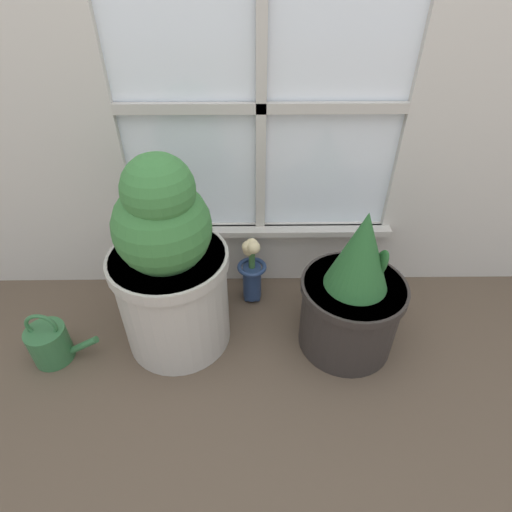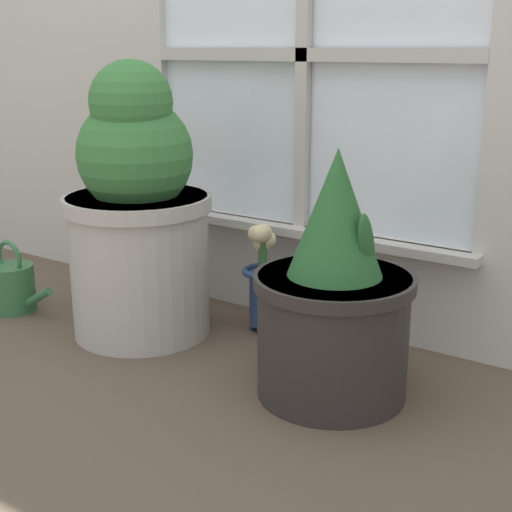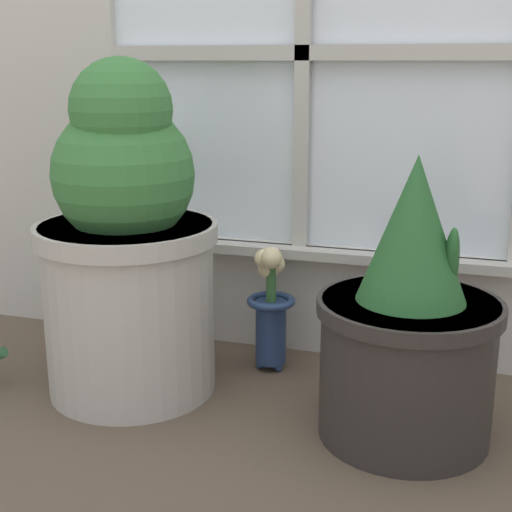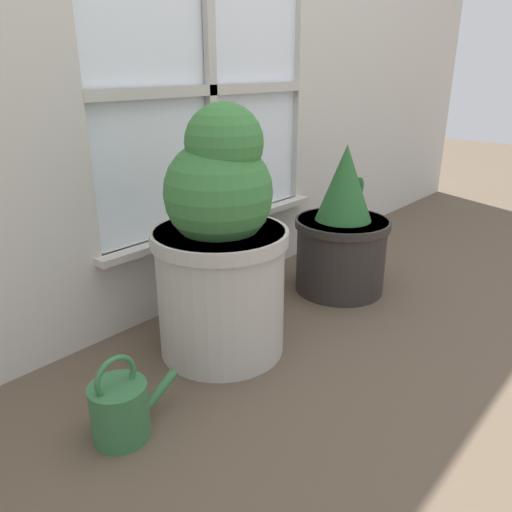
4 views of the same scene
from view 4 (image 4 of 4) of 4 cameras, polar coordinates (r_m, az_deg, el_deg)
name	(u,v)px [view 4 (image 4 of 4)]	position (r m, az deg, el deg)	size (l,w,h in m)	color
ground_plane	(325,330)	(1.72, 7.95, -8.33)	(10.00, 10.00, 0.00)	brown
potted_plant_left	(220,247)	(1.46, -4.09, 1.04)	(0.40, 0.40, 0.75)	#B7B2A8
potted_plant_right	(342,235)	(1.94, 9.79, 2.42)	(0.36, 0.36, 0.57)	#2D2826
flower_vase	(236,259)	(1.83, -2.29, -0.38)	(0.12, 0.12, 0.32)	navy
watering_can	(121,409)	(1.27, -15.22, -16.51)	(0.25, 0.14, 0.22)	#336B3D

